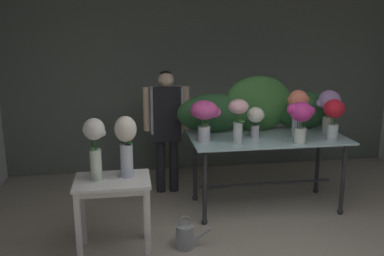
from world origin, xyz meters
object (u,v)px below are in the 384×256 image
(vase_fuchsia_peonies, at_px, (205,115))
(vase_white_roses_tall, at_px, (95,143))
(vase_coral_dahlias, at_px, (298,107))
(vase_cream_lisianthus_tall, at_px, (126,142))
(vase_crimson_carnations, at_px, (334,115))
(watering_can, at_px, (185,236))
(vase_magenta_ranunculus, at_px, (301,117))
(florist, at_px, (167,119))
(display_table_glass, at_px, (267,149))
(vase_blush_snapdragons, at_px, (238,115))
(side_table_white, at_px, (113,191))
(vase_lilac_hydrangea, at_px, (329,105))
(vase_ivory_freesia, at_px, (255,119))

(vase_fuchsia_peonies, height_order, vase_white_roses_tall, vase_fuchsia_peonies)
(vase_coral_dahlias, height_order, vase_cream_lisianthus_tall, vase_coral_dahlias)
(vase_crimson_carnations, height_order, watering_can, vase_crimson_carnations)
(vase_magenta_ranunculus, bearing_deg, vase_cream_lisianthus_tall, -167.79)
(florist, relative_size, watering_can, 4.51)
(vase_coral_dahlias, height_order, vase_white_roses_tall, vase_coral_dahlias)
(display_table_glass, xyz_separation_m, vase_magenta_ranunculus, (0.26, -0.31, 0.44))
(vase_blush_snapdragons, distance_m, vase_white_roses_tall, 1.61)
(side_table_white, bearing_deg, vase_blush_snapdragons, 23.02)
(vase_lilac_hydrangea, bearing_deg, florist, 163.20)
(display_table_glass, height_order, vase_lilac_hydrangea, vase_lilac_hydrangea)
(side_table_white, height_order, vase_lilac_hydrangea, vase_lilac_hydrangea)
(florist, height_order, vase_blush_snapdragons, florist)
(vase_coral_dahlias, bearing_deg, vase_white_roses_tall, -161.77)
(vase_ivory_freesia, xyz_separation_m, vase_blush_snapdragons, (-0.25, -0.17, 0.09))
(vase_crimson_carnations, bearing_deg, side_table_white, -167.92)
(florist, bearing_deg, vase_crimson_carnations, -27.11)
(vase_lilac_hydrangea, xyz_separation_m, vase_cream_lisianthus_tall, (-2.41, -0.82, -0.12))
(display_table_glass, distance_m, watering_can, 1.48)
(vase_crimson_carnations, height_order, vase_white_roses_tall, vase_crimson_carnations)
(vase_blush_snapdragons, height_order, vase_cream_lisianthus_tall, vase_blush_snapdragons)
(vase_crimson_carnations, xyz_separation_m, vase_lilac_hydrangea, (0.10, 0.34, 0.04))
(florist, height_order, vase_crimson_carnations, florist)
(vase_coral_dahlias, relative_size, vase_white_roses_tall, 0.93)
(vase_lilac_hydrangea, distance_m, vase_cream_lisianthus_tall, 2.54)
(watering_can, bearing_deg, vase_coral_dahlias, 28.59)
(display_table_glass, relative_size, vase_lilac_hydrangea, 3.54)
(vase_lilac_hydrangea, distance_m, watering_can, 2.34)
(vase_coral_dahlias, xyz_separation_m, vase_blush_snapdragons, (-0.75, -0.16, -0.03))
(vase_cream_lisianthus_tall, bearing_deg, florist, 69.77)
(florist, relative_size, vase_blush_snapdragons, 3.26)
(display_table_glass, xyz_separation_m, vase_ivory_freesia, (-0.16, -0.02, 0.37))
(florist, distance_m, vase_crimson_carnations, 2.02)
(vase_lilac_hydrangea, bearing_deg, side_table_white, -161.18)
(display_table_glass, bearing_deg, vase_ivory_freesia, -173.41)
(florist, xyz_separation_m, vase_coral_dahlias, (1.45, -0.70, 0.25))
(vase_ivory_freesia, xyz_separation_m, watering_can, (-0.92, -0.78, -0.98))
(florist, height_order, vase_magenta_ranunculus, florist)
(display_table_glass, xyz_separation_m, side_table_white, (-1.77, -0.76, -0.10))
(florist, bearing_deg, display_table_glass, -31.14)
(display_table_glass, distance_m, vase_cream_lisianthus_tall, 1.81)
(display_table_glass, relative_size, vase_ivory_freesia, 5.01)
(vase_crimson_carnations, bearing_deg, display_table_glass, 160.28)
(vase_ivory_freesia, relative_size, vase_lilac_hydrangea, 0.71)
(vase_ivory_freesia, height_order, watering_can, vase_ivory_freesia)
(watering_can, bearing_deg, vase_fuchsia_peonies, 65.85)
(vase_ivory_freesia, height_order, vase_crimson_carnations, vase_crimson_carnations)
(vase_blush_snapdragons, height_order, vase_white_roses_tall, vase_blush_snapdragons)
(florist, height_order, vase_cream_lisianthus_tall, florist)
(vase_coral_dahlias, distance_m, vase_cream_lisianthus_tall, 2.09)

